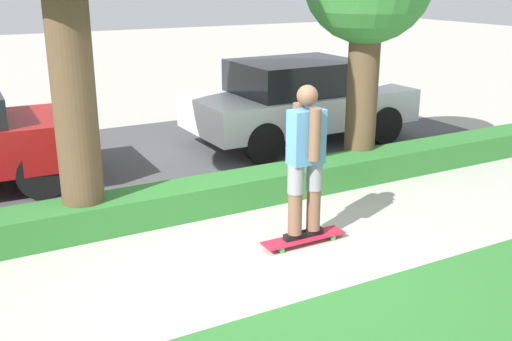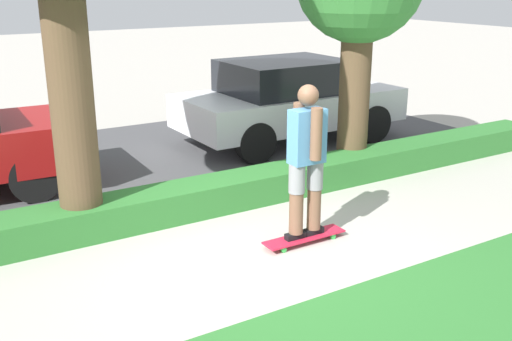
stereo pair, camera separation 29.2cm
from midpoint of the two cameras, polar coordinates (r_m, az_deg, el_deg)
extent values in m
plane|color=#ADA89E|center=(6.69, -0.31, -8.30)|extent=(60.00, 60.00, 0.00)
cube|color=#474749|center=(10.27, -12.48, 0.81)|extent=(13.07, 5.00, 0.01)
cube|color=#2D702D|center=(7.91, -6.30, -2.55)|extent=(13.07, 0.60, 0.40)
cube|color=red|center=(7.02, 3.44, -6.33)|extent=(1.03, 0.24, 0.02)
cylinder|color=green|center=(7.16, 6.18, -6.27)|extent=(0.06, 0.04, 0.06)
cylinder|color=green|center=(7.29, 5.32, -5.78)|extent=(0.06, 0.04, 0.06)
cylinder|color=green|center=(6.79, 1.40, -7.57)|extent=(0.06, 0.04, 0.06)
cylinder|color=green|center=(6.93, 0.59, -7.02)|extent=(0.06, 0.04, 0.06)
cube|color=black|center=(6.94, 2.59, -6.22)|extent=(0.26, 0.09, 0.07)
cylinder|color=brown|center=(6.77, 2.64, -2.76)|extent=(0.16, 0.16, 0.83)
cylinder|color=gray|center=(6.68, 2.67, -0.77)|extent=(0.19, 0.19, 0.33)
cube|color=black|center=(7.07, 4.29, -5.78)|extent=(0.26, 0.09, 0.07)
cylinder|color=brown|center=(6.90, 4.37, -2.37)|extent=(0.16, 0.16, 0.83)
cylinder|color=gray|center=(6.82, 4.42, -0.42)|extent=(0.19, 0.19, 0.33)
cube|color=#4C84B7|center=(6.62, 3.63, 3.27)|extent=(0.39, 0.22, 0.61)
cylinder|color=brown|center=(6.47, 4.47, 3.47)|extent=(0.13, 0.13, 0.57)
cylinder|color=brown|center=(6.73, 2.84, 4.07)|extent=(0.13, 0.13, 0.57)
sphere|color=brown|center=(6.51, 3.71, 7.16)|extent=(0.23, 0.23, 0.23)
cylinder|color=brown|center=(7.08, -18.34, 6.96)|extent=(0.49, 0.49, 3.43)
cylinder|color=brown|center=(9.38, 8.45, 7.07)|extent=(0.48, 0.48, 2.43)
cylinder|color=black|center=(8.77, -21.22, -0.56)|extent=(0.71, 0.21, 0.71)
cylinder|color=black|center=(10.28, -22.90, 1.85)|extent=(0.71, 0.21, 0.71)
cube|color=silver|center=(11.23, 2.50, 6.06)|extent=(4.16, 1.96, 0.60)
cube|color=black|center=(11.05, 2.00, 8.97)|extent=(2.17, 1.71, 0.58)
cylinder|color=black|center=(11.38, 10.35, 4.41)|extent=(0.70, 0.23, 0.70)
cylinder|color=black|center=(12.71, 5.11, 6.04)|extent=(0.70, 0.23, 0.70)
cylinder|color=black|center=(9.91, -0.89, 2.69)|extent=(0.70, 0.23, 0.70)
cylinder|color=black|center=(11.41, -5.38, 4.66)|extent=(0.70, 0.23, 0.70)
camera|label=1|loc=(0.15, 88.80, 0.39)|focal=42.00mm
camera|label=2|loc=(0.15, -91.20, -0.39)|focal=42.00mm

